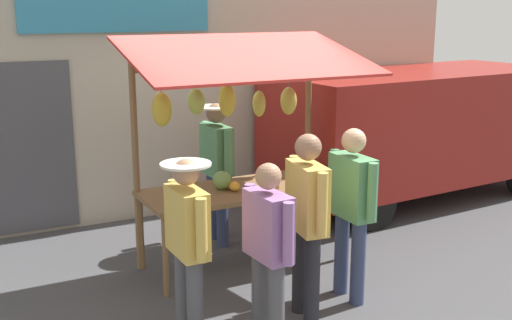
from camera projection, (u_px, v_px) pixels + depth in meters
name	position (u px, v px, depth m)	size (l,w,h in m)	color
ground_plane	(244.00, 263.00, 7.14)	(40.00, 40.00, 0.00)	#424244
street_backdrop	(167.00, 89.00, 8.61)	(9.00, 0.30, 3.40)	#B2A893
market_stall	(240.00, 126.00, 6.81)	(2.50, 1.46, 2.50)	brown
vendor_with_sunhat	(217.00, 161.00, 7.56)	(0.44, 0.72, 1.70)	navy
shopper_in_striped_shirt	(307.00, 213.00, 5.67)	(0.30, 0.72, 1.72)	#232328
shopper_in_grey_tee	(188.00, 237.00, 5.27)	(0.41, 0.69, 1.60)	#4C4C51
shopper_with_ponytail	(268.00, 243.00, 5.23)	(0.25, 0.68, 1.58)	#4C4C51
shopper_with_shopping_bag	(352.00, 202.00, 6.08)	(0.23, 0.72, 1.69)	navy
parked_van	(407.00, 124.00, 9.33)	(4.51, 2.12, 1.88)	maroon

